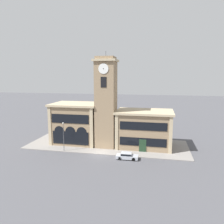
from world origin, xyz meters
The scene contains 7 objects.
ground_plane centered at (0.00, 0.00, 0.00)m, with size 300.00×300.00×0.00m, color #4C4C51.
sidewalk_kerb centered at (0.00, 6.73, 0.07)m, with size 36.94×13.47×0.15m.
clock_tower centered at (0.00, 5.49, 10.15)m, with size 5.01×5.01×21.40m.
town_hall_left_wing centered at (-7.80, 7.37, 4.84)m, with size 11.38×8.83×9.63m.
town_hall_right_wing centered at (8.46, 7.37, 4.21)m, with size 12.72×8.83×8.36m.
parked_car_near centered at (5.72, -1.23, 0.68)m, with size 4.30×1.79×1.30m.
street_lamp centered at (-8.14, 0.43, 4.20)m, with size 0.36×0.36×6.24m.
Camera 1 is at (11.17, -41.56, 16.03)m, focal length 35.00 mm.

